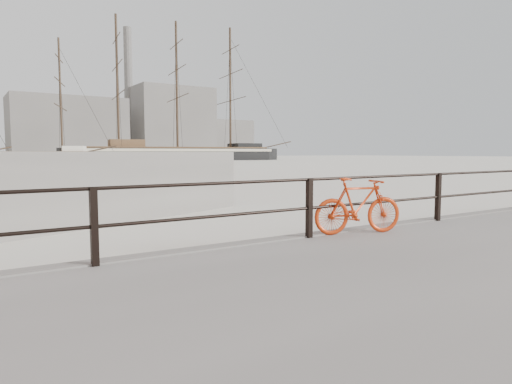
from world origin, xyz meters
TOP-DOWN VIEW (x-y plane):
  - ground at (0.00, 0.00)m, footprint 400.00×400.00m
  - guardrail at (0.00, -0.15)m, footprint 28.00×0.10m
  - bicycle at (-2.55, -0.34)m, footprint 1.65×0.73m
  - barque_black at (33.41, 89.77)m, footprint 58.33×26.72m
  - schooner_mid at (0.41, 81.27)m, footprint 33.76×22.43m
  - industrial_west at (20.00, 140.00)m, footprint 32.00×18.00m
  - industrial_mid at (55.00, 145.00)m, footprint 26.00×20.00m
  - industrial_east at (78.00, 150.00)m, footprint 20.00×16.00m
  - smokestack at (42.00, 150.00)m, footprint 2.80×2.80m

SIDE VIEW (x-z plane):
  - ground at x=0.00m, z-range 0.00..0.00m
  - barque_black at x=33.41m, z-range -16.03..16.03m
  - schooner_mid at x=0.41m, z-range -11.11..11.11m
  - bicycle at x=-2.55m, z-range 0.35..1.34m
  - guardrail at x=0.00m, z-range 0.35..1.35m
  - industrial_east at x=78.00m, z-range 0.00..14.00m
  - industrial_west at x=20.00m, z-range 0.00..18.00m
  - industrial_mid at x=55.00m, z-range 0.00..24.00m
  - smokestack at x=42.00m, z-range 0.00..44.00m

